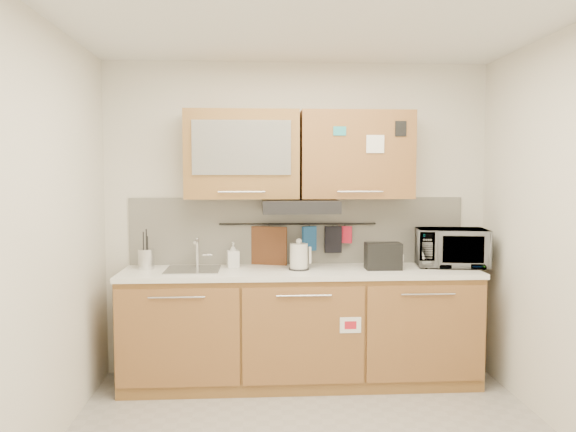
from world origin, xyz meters
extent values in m
plane|color=white|center=(0.00, 0.00, 2.60)|extent=(3.20, 3.20, 0.00)
plane|color=silver|center=(0.00, 1.50, 1.30)|extent=(3.20, 0.00, 3.20)
plane|color=silver|center=(-1.60, 0.00, 1.30)|extent=(0.00, 3.00, 3.00)
cube|color=olive|center=(0.00, 1.20, 0.44)|extent=(2.80, 0.60, 0.88)
cube|color=black|center=(0.00, 1.20, 0.05)|extent=(2.80, 0.54, 0.10)
cube|color=#9A6236|center=(-0.93, 0.89, 0.47)|extent=(0.91, 0.02, 0.74)
cylinder|color=silver|center=(-0.93, 0.86, 0.78)|extent=(0.41, 0.01, 0.01)
cube|color=#9A6236|center=(0.00, 0.89, 0.47)|extent=(0.91, 0.02, 0.74)
cylinder|color=silver|center=(0.00, 0.86, 0.78)|extent=(0.41, 0.01, 0.01)
cube|color=#9A6236|center=(0.93, 0.89, 0.47)|extent=(0.91, 0.02, 0.74)
cylinder|color=silver|center=(0.93, 0.86, 0.78)|extent=(0.41, 0.01, 0.01)
cube|color=white|center=(0.00, 1.19, 0.90)|extent=(2.82, 0.62, 0.04)
cube|color=silver|center=(0.00, 1.49, 1.20)|extent=(2.80, 0.02, 0.56)
cube|color=olive|center=(-0.46, 1.32, 1.83)|extent=(0.90, 0.35, 0.70)
cube|color=silver|center=(-0.46, 1.14, 1.88)|extent=(0.76, 0.02, 0.42)
cube|color=#9A6236|center=(0.46, 1.32, 1.83)|extent=(0.90, 0.35, 0.70)
cube|color=white|center=(0.58, 1.14, 1.91)|extent=(0.14, 0.00, 0.14)
cube|color=black|center=(0.00, 1.25, 1.42)|extent=(0.60, 0.46, 0.10)
cube|color=silver|center=(-0.85, 1.20, 0.92)|extent=(0.42, 0.40, 0.03)
cylinder|color=silver|center=(-0.83, 1.36, 1.04)|extent=(0.03, 0.03, 0.24)
cylinder|color=silver|center=(-0.83, 1.28, 1.14)|extent=(0.02, 0.18, 0.02)
cylinder|color=black|center=(0.00, 1.45, 1.26)|extent=(1.30, 0.02, 0.02)
cylinder|color=silver|center=(-1.23, 1.29, 1.00)|extent=(0.16, 0.16, 0.16)
cylinder|color=black|center=(-1.25, 1.30, 1.07)|extent=(0.01, 0.01, 0.30)
cylinder|color=black|center=(-1.21, 1.27, 1.05)|extent=(0.01, 0.01, 0.27)
cylinder|color=black|center=(-1.23, 1.31, 1.08)|extent=(0.01, 0.01, 0.32)
cylinder|color=black|center=(-1.24, 1.27, 1.04)|extent=(0.01, 0.01, 0.23)
cylinder|color=silver|center=(-0.01, 1.18, 1.02)|extent=(0.16, 0.16, 0.21)
sphere|color=silver|center=(-0.01, 1.18, 1.15)|extent=(0.05, 0.05, 0.05)
cube|color=silver|center=(0.07, 1.20, 1.03)|extent=(0.02, 0.03, 0.13)
cylinder|color=black|center=(-0.01, 1.18, 0.93)|extent=(0.16, 0.16, 0.01)
cube|color=black|center=(0.66, 1.16, 1.03)|extent=(0.28, 0.17, 0.21)
cube|color=black|center=(0.61, 1.16, 1.12)|extent=(0.08, 0.12, 0.01)
cube|color=black|center=(0.71, 1.16, 1.12)|extent=(0.08, 0.12, 0.01)
imported|color=#999999|center=(1.25, 1.28, 1.07)|extent=(0.61, 0.46, 0.31)
imported|color=#999999|center=(-0.54, 1.32, 1.02)|extent=(0.11, 0.11, 0.21)
cube|color=brown|center=(-0.24, 1.44, 1.05)|extent=(0.30, 0.12, 0.38)
cube|color=#215799|center=(0.09, 1.44, 1.14)|extent=(0.13, 0.07, 0.20)
cube|color=black|center=(0.29, 1.44, 1.13)|extent=(0.14, 0.04, 0.22)
cube|color=red|center=(0.40, 1.44, 1.17)|extent=(0.11, 0.06, 0.14)
camera|label=1|loc=(-0.36, -3.21, 1.68)|focal=35.00mm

